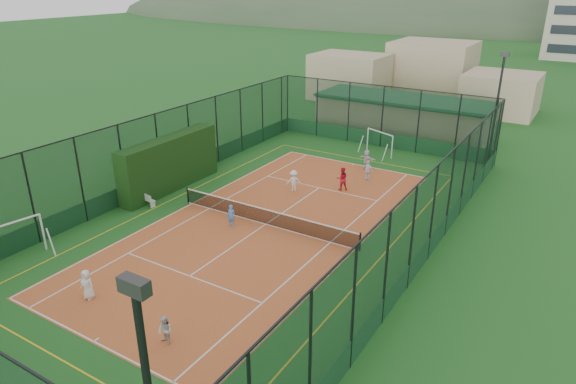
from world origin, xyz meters
The scene contains 19 objects.
ground centered at (0.00, 0.00, 0.00)m, with size 300.00×300.00×0.00m, color #235F20.
court_slab centered at (0.00, 0.00, 0.01)m, with size 11.17×23.97×0.01m, color #A84A25.
tennis_net centered at (0.00, 0.00, 0.53)m, with size 11.67×0.12×1.06m, color black, non-canonical shape.
perimeter_fence centered at (0.00, 0.00, 2.50)m, with size 18.12×34.12×5.00m, color #10301D, non-canonical shape.
floodlight_ne centered at (8.60, 16.60, 4.12)m, with size 0.60×0.26×8.25m, color black, non-canonical shape.
clubhouse centered at (0.00, 22.00, 1.57)m, with size 15.20×7.20×3.15m, color tan, non-canonical shape.
distant_hills centered at (0.00, 150.00, 0.00)m, with size 200.00×60.00×24.00m, color #384C33, non-canonical shape.
hedge_left centered at (-8.30, 1.22, 1.75)m, with size 1.20×7.99×3.49m, color black.
white_bench centered at (-7.80, -1.53, 0.42)m, with size 1.48×0.41×0.83m, color white, non-canonical shape.
futsal_goal_near centered at (-8.31, -9.78, 1.00)m, with size 0.90×3.10×2.00m, color white, non-canonical shape.
futsal_goal_far centered at (0.67, 15.04, 0.91)m, with size 2.81×0.82×1.81m, color white, non-canonical shape.
child_near_left centered at (-2.54, -10.05, 0.70)m, with size 0.68×0.44×1.38m, color white.
child_near_mid centered at (-1.50, -1.20, 0.65)m, with size 0.47×0.31×1.28m, color #4C8ADA.
child_near_right centered at (2.48, -10.50, 0.62)m, with size 0.59×0.46×1.22m, color silver.
child_far_left centered at (-1.16, 5.02, 0.73)m, with size 0.93×0.54×1.45m, color white.
child_far_right centered at (2.20, 9.28, 0.74)m, with size 0.85×0.35×1.45m, color white.
child_far_back centered at (1.18, 11.41, 0.73)m, with size 1.34×0.43×1.44m, color silver.
coach centered at (1.40, 6.88, 0.78)m, with size 0.75×0.58×1.54m, color red.
tennis_balls centered at (-0.34, 1.54, 0.04)m, with size 5.82×1.51×0.07m.
Camera 1 is at (14.72, -21.56, 12.97)m, focal length 32.00 mm.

